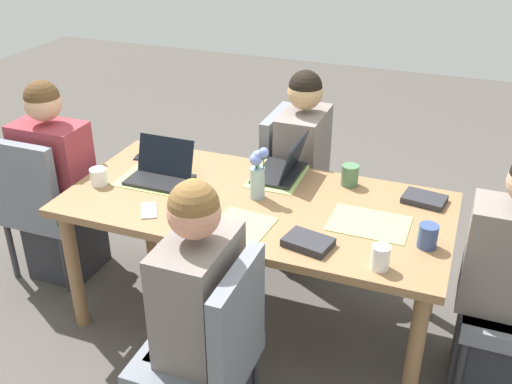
% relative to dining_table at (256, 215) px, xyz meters
% --- Properties ---
extents(ground_plane, '(10.00, 10.00, 0.00)m').
position_rel_dining_table_xyz_m(ground_plane, '(0.00, 0.00, -0.65)').
color(ground_plane, '#4C4742').
extents(dining_table, '(1.88, 0.90, 0.73)m').
position_rel_dining_table_xyz_m(dining_table, '(0.00, 0.00, 0.00)').
color(dining_table, olive).
rests_on(dining_table, ground_plane).
extents(chair_head_left_left_near, '(0.44, 0.44, 0.90)m').
position_rel_dining_table_xyz_m(chair_head_left_left_near, '(-1.29, -0.04, -0.15)').
color(chair_head_left_left_near, slate).
rests_on(chair_head_left_left_near, ground_plane).
extents(person_head_left_left_near, '(0.40, 0.36, 1.19)m').
position_rel_dining_table_xyz_m(person_head_left_left_near, '(-1.23, 0.03, -0.13)').
color(person_head_left_left_near, '#2D2D33').
rests_on(person_head_left_left_near, ground_plane).
extents(chair_far_left_mid, '(0.44, 0.44, 0.90)m').
position_rel_dining_table_xyz_m(chair_far_left_mid, '(-0.05, 0.77, -0.15)').
color(chair_far_left_mid, slate).
rests_on(chair_far_left_mid, ground_plane).
extents(person_far_left_mid, '(0.36, 0.40, 1.19)m').
position_rel_dining_table_xyz_m(person_far_left_mid, '(0.02, 0.71, -0.13)').
color(person_far_left_mid, '#2D2D33').
rests_on(person_far_left_mid, ground_plane).
extents(person_head_right_left_far, '(0.40, 0.36, 1.19)m').
position_rel_dining_table_xyz_m(person_head_right_left_far, '(1.19, -0.04, -0.13)').
color(person_head_right_left_far, '#2D2D33').
rests_on(person_head_right_left_far, ground_plane).
extents(chair_near_right_near, '(0.44, 0.44, 0.90)m').
position_rel_dining_table_xyz_m(chair_near_right_near, '(0.12, -0.79, -0.15)').
color(chair_near_right_near, slate).
rests_on(chair_near_right_near, ground_plane).
extents(person_near_right_near, '(0.36, 0.40, 1.19)m').
position_rel_dining_table_xyz_m(person_near_right_near, '(0.04, -0.73, -0.13)').
color(person_near_right_near, '#2D2D33').
rests_on(person_near_right_near, ground_plane).
extents(flower_vase, '(0.09, 0.08, 0.27)m').
position_rel_dining_table_xyz_m(flower_vase, '(-0.01, 0.04, 0.22)').
color(flower_vase, '#8EA8B7').
rests_on(flower_vase, dining_table).
extents(placemat_head_left_left_near, '(0.36, 0.27, 0.00)m').
position_rel_dining_table_xyz_m(placemat_head_left_left_near, '(-0.58, 0.01, 0.08)').
color(placemat_head_left_left_near, '#9EBC66').
rests_on(placemat_head_left_left_near, dining_table).
extents(placemat_far_left_mid, '(0.27, 0.37, 0.00)m').
position_rel_dining_table_xyz_m(placemat_far_left_mid, '(0.01, 0.29, 0.08)').
color(placemat_far_left_mid, '#9EBC66').
rests_on(placemat_far_left_mid, dining_table).
extents(placemat_head_right_left_far, '(0.36, 0.26, 0.00)m').
position_rel_dining_table_xyz_m(placemat_head_right_left_far, '(0.56, -0.02, 0.08)').
color(placemat_head_right_left_far, '#9EBC66').
rests_on(placemat_head_right_left_far, dining_table).
extents(placemat_near_right_near, '(0.29, 0.38, 0.00)m').
position_rel_dining_table_xyz_m(placemat_near_right_near, '(0.02, -0.29, 0.08)').
color(placemat_near_right_near, '#9EBC66').
rests_on(placemat_near_right_near, dining_table).
extents(laptop_far_left_mid, '(0.22, 0.32, 0.21)m').
position_rel_dining_table_xyz_m(laptop_far_left_mid, '(0.04, 0.31, 0.12)').
color(laptop_far_left_mid, black).
rests_on(laptop_far_left_mid, dining_table).
extents(laptop_head_left_left_near, '(0.32, 0.22, 0.21)m').
position_rel_dining_table_xyz_m(laptop_head_left_left_near, '(-0.54, 0.04, 0.12)').
color(laptop_head_left_left_near, black).
rests_on(laptop_head_left_left_near, dining_table).
extents(coffee_mug_near_left, '(0.08, 0.08, 0.11)m').
position_rel_dining_table_xyz_m(coffee_mug_near_left, '(0.83, -0.12, 0.13)').
color(coffee_mug_near_left, '#33477A').
rests_on(coffee_mug_near_left, dining_table).
extents(coffee_mug_near_right, '(0.09, 0.09, 0.11)m').
position_rel_dining_table_xyz_m(coffee_mug_near_right, '(0.39, 0.33, 0.14)').
color(coffee_mug_near_right, '#47704C').
rests_on(coffee_mug_near_right, dining_table).
extents(coffee_mug_centre_left, '(0.08, 0.08, 0.09)m').
position_rel_dining_table_xyz_m(coffee_mug_centre_left, '(-0.30, -0.08, 0.12)').
color(coffee_mug_centre_left, '#DBC64C').
rests_on(coffee_mug_centre_left, dining_table).
extents(coffee_mug_centre_right, '(0.09, 0.09, 0.09)m').
position_rel_dining_table_xyz_m(coffee_mug_centre_right, '(-0.82, -0.12, 0.12)').
color(coffee_mug_centre_right, white).
rests_on(coffee_mug_centre_right, dining_table).
extents(coffee_mug_far_left, '(0.08, 0.08, 0.10)m').
position_rel_dining_table_xyz_m(coffee_mug_far_left, '(0.67, -0.35, 0.13)').
color(coffee_mug_far_left, white).
rests_on(coffee_mug_far_left, dining_table).
extents(book_red_cover, '(0.22, 0.18, 0.03)m').
position_rel_dining_table_xyz_m(book_red_cover, '(0.35, -0.29, 0.10)').
color(book_red_cover, '#28282D').
rests_on(book_red_cover, dining_table).
extents(book_blue_cover, '(0.22, 0.17, 0.03)m').
position_rel_dining_table_xyz_m(book_blue_cover, '(0.77, 0.29, 0.10)').
color(book_blue_cover, '#28282D').
rests_on(book_blue_cover, dining_table).
extents(phone_black, '(0.16, 0.10, 0.01)m').
position_rel_dining_table_xyz_m(phone_black, '(-0.75, 0.24, 0.08)').
color(phone_black, black).
rests_on(phone_black, dining_table).
extents(phone_silver, '(0.14, 0.17, 0.01)m').
position_rel_dining_table_xyz_m(phone_silver, '(-0.44, -0.28, 0.08)').
color(phone_silver, silver).
rests_on(phone_silver, dining_table).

